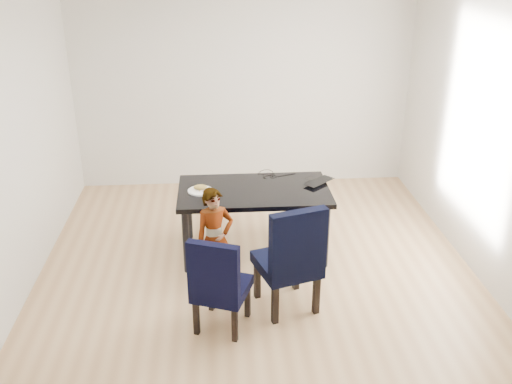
{
  "coord_description": "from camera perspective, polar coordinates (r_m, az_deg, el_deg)",
  "views": [
    {
      "loc": [
        -0.38,
        -5.01,
        3.17
      ],
      "look_at": [
        0.0,
        0.2,
        0.85
      ],
      "focal_mm": 40.0,
      "sensor_mm": 36.0,
      "label": 1
    }
  ],
  "objects": [
    {
      "name": "dining_table",
      "position": [
        6.19,
        -0.2,
        -2.9
      ],
      "size": [
        1.6,
        0.9,
        0.75
      ],
      "primitive_type": "cube",
      "color": "black",
      "rests_on": "floor"
    },
    {
      "name": "cable_tangle",
      "position": [
        6.35,
        1.34,
        1.57
      ],
      "size": [
        0.17,
        0.17,
        0.01
      ],
      "primitive_type": "torus",
      "rotation": [
        0.0,
        0.0,
        0.23
      ],
      "color": "black",
      "rests_on": "dining_table"
    },
    {
      "name": "floor",
      "position": [
        5.94,
        0.14,
        -8.35
      ],
      "size": [
        4.5,
        5.0,
        0.01
      ],
      "primitive_type": "cube",
      "color": "tan",
      "rests_on": "ground"
    },
    {
      "name": "chair_left",
      "position": [
        5.01,
        -3.45,
        -8.84
      ],
      "size": [
        0.58,
        0.59,
        0.92
      ],
      "primitive_type": "cube",
      "rotation": [
        0.0,
        0.0,
        -0.36
      ],
      "color": "black",
      "rests_on": "floor"
    },
    {
      "name": "ceiling",
      "position": [
        5.05,
        0.18,
        18.66
      ],
      "size": [
        4.5,
        5.0,
        0.01
      ],
      "primitive_type": "cube",
      "color": "white",
      "rests_on": "wall_back"
    },
    {
      "name": "sandwich",
      "position": [
        6.0,
        -5.6,
        0.48
      ],
      "size": [
        0.16,
        0.1,
        0.06
      ],
      "primitive_type": "ellipsoid",
      "rotation": [
        0.0,
        0.0,
        0.24
      ],
      "color": "olive",
      "rests_on": "plate"
    },
    {
      "name": "wall_back",
      "position": [
        7.74,
        -1.28,
        10.33
      ],
      "size": [
        4.5,
        0.01,
        2.7
      ],
      "primitive_type": "cube",
      "color": "silver",
      "rests_on": "ground"
    },
    {
      "name": "laptop",
      "position": [
        6.24,
        5.94,
        1.12
      ],
      "size": [
        0.43,
        0.42,
        0.03
      ],
      "primitive_type": "imported",
      "rotation": [
        0.0,
        0.0,
        3.86
      ],
      "color": "black",
      "rests_on": "dining_table"
    },
    {
      "name": "chair_right",
      "position": [
        5.22,
        3.11,
        -6.31
      ],
      "size": [
        0.66,
        0.67,
        1.08
      ],
      "primitive_type": "cube",
      "rotation": [
        0.0,
        0.0,
        0.3
      ],
      "color": "black",
      "rests_on": "floor"
    },
    {
      "name": "wall_front",
      "position": [
        3.12,
        3.74,
        -11.77
      ],
      "size": [
        4.5,
        0.01,
        2.7
      ],
      "primitive_type": "cube",
      "color": "silver",
      "rests_on": "ground"
    },
    {
      "name": "wall_right",
      "position": [
        5.95,
        22.44,
        4.28
      ],
      "size": [
        0.01,
        5.0,
        2.7
      ],
      "primitive_type": "cube",
      "color": "white",
      "rests_on": "ground"
    },
    {
      "name": "child",
      "position": [
        5.53,
        -4.13,
        -4.71
      ],
      "size": [
        0.44,
        0.37,
        1.04
      ],
      "primitive_type": "imported",
      "rotation": [
        0.0,
        0.0,
        0.35
      ],
      "color": "#E55113",
      "rests_on": "floor"
    },
    {
      "name": "plate",
      "position": [
        6.0,
        -5.59,
        0.13
      ],
      "size": [
        0.32,
        0.32,
        0.01
      ],
      "primitive_type": "cylinder",
      "rotation": [
        0.0,
        0.0,
        -0.25
      ],
      "color": "white",
      "rests_on": "dining_table"
    },
    {
      "name": "wall_left",
      "position": [
        5.65,
        -23.34,
        3.14
      ],
      "size": [
        0.01,
        5.0,
        2.7
      ],
      "primitive_type": "cube",
      "color": "white",
      "rests_on": "ground"
    }
  ]
}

